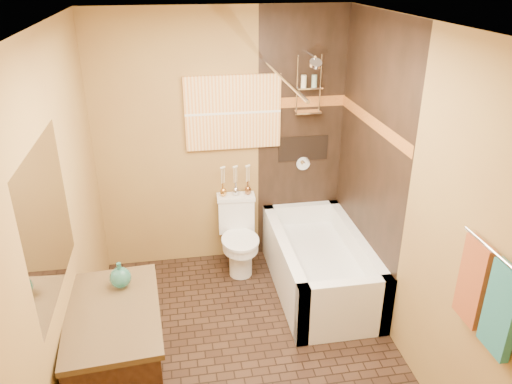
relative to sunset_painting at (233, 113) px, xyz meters
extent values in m
plane|color=black|center=(-0.11, -1.48, -1.55)|extent=(3.00, 3.00, 0.00)
cube|color=olive|center=(-1.31, -1.48, -0.30)|extent=(0.02, 3.00, 2.50)
cube|color=olive|center=(1.09, -1.48, -0.30)|extent=(0.02, 3.00, 2.50)
cube|color=olive|center=(-0.11, 0.02, -0.30)|extent=(2.40, 0.02, 2.50)
cube|color=olive|center=(-0.11, -2.98, -0.30)|extent=(2.40, 0.02, 2.50)
plane|color=silver|center=(-0.11, -1.48, 0.95)|extent=(3.00, 3.00, 0.00)
cube|color=black|center=(0.67, 0.01, -0.30)|extent=(0.85, 0.01, 2.50)
cube|color=black|center=(1.08, -0.73, -0.30)|extent=(0.01, 1.50, 2.50)
cube|color=#94481A|center=(0.67, 0.00, 0.07)|extent=(0.85, 0.01, 0.10)
cube|color=#94481A|center=(1.07, -0.73, 0.07)|extent=(0.01, 1.50, 0.10)
cube|color=black|center=(0.69, 0.01, -0.40)|extent=(0.50, 0.01, 0.25)
cylinder|color=silver|center=(0.69, -0.12, 0.53)|extent=(0.02, 0.26, 0.02)
cylinder|color=silver|center=(0.69, -0.28, 0.48)|extent=(0.11, 0.11, 0.09)
cylinder|color=silver|center=(0.69, -0.01, -0.55)|extent=(0.14, 0.02, 0.14)
cylinder|color=silver|center=(0.29, -0.73, 0.47)|extent=(0.03, 1.55, 0.03)
cylinder|color=silver|center=(1.04, -2.53, -0.10)|extent=(0.02, 0.55, 0.02)
cube|color=#1E6660|center=(1.05, -2.66, -0.37)|extent=(0.05, 0.22, 0.52)
cube|color=#8F3A1A|center=(1.05, -2.40, -0.37)|extent=(0.05, 0.22, 0.52)
cube|color=orange|center=(0.00, 0.00, 0.00)|extent=(0.90, 0.04, 0.70)
cube|color=white|center=(-1.30, -1.85, -0.05)|extent=(0.01, 1.00, 0.90)
cube|color=white|center=(0.69, -1.43, -1.27)|extent=(0.80, 0.10, 0.55)
cube|color=white|center=(0.69, -0.03, -1.27)|extent=(0.80, 0.10, 0.55)
cube|color=white|center=(0.34, -0.73, -1.27)|extent=(0.10, 1.50, 0.55)
cube|color=white|center=(1.04, -0.73, -1.27)|extent=(0.10, 1.50, 0.55)
cube|color=white|center=(0.69, -0.73, -1.38)|extent=(0.64, 1.34, 0.35)
cube|color=white|center=(0.00, -0.09, -1.03)|extent=(0.36, 0.18, 0.35)
cube|color=white|center=(0.00, -0.09, -0.83)|extent=(0.38, 0.20, 0.04)
cylinder|color=white|center=(0.00, -0.36, -1.37)|extent=(0.22, 0.22, 0.35)
cylinder|color=white|center=(0.00, -0.36, -1.21)|extent=(0.34, 0.34, 0.09)
cylinder|color=white|center=(0.00, -0.36, -1.16)|extent=(0.36, 0.36, 0.03)
cube|color=black|center=(-1.03, -1.85, -1.15)|extent=(0.61, 0.93, 0.80)
cube|color=black|center=(-1.02, -1.85, -0.73)|extent=(0.64, 0.99, 0.04)
camera|label=1|loc=(-0.57, -4.50, 1.28)|focal=35.00mm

